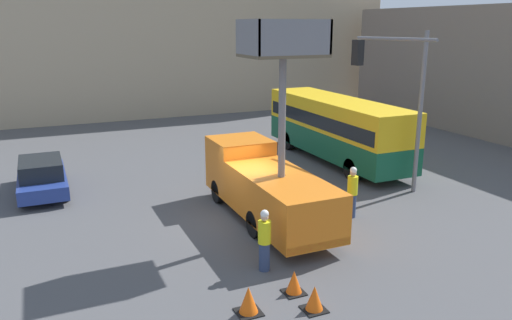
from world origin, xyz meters
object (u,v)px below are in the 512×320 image
Objects in this scene: road_worker_near_truck at (264,240)px; parked_car_curbside at (42,176)px; road_worker_directing at (352,192)px; traffic_cone_near_truck at (314,299)px; traffic_light_pole at (401,88)px; city_bus at (336,125)px; traffic_cone_far_side at (249,301)px; traffic_cone_mid_road at (294,283)px; utility_truck at (265,181)px.

road_worker_near_truck reaches higher than parked_car_curbside.
road_worker_directing is 0.42× the size of parked_car_curbside.
traffic_cone_near_truck is (-4.45, -4.92, -0.67)m from road_worker_directing.
traffic_light_pole is 1.44× the size of parked_car_curbside.
parked_car_curbside is (-14.22, 0.46, -1.13)m from city_bus.
parked_car_curbside is (-5.74, 10.02, -0.18)m from road_worker_near_truck.
city_bus is 15.14m from traffic_cone_far_side.
city_bus is 5.31× the size of road_worker_directing.
road_worker_near_truck is 11.55m from parked_car_curbside.
road_worker_directing is at bearing -13.16° from road_worker_near_truck.
traffic_cone_far_side is (-1.30, -1.89, -0.60)m from road_worker_near_truck.
road_worker_near_truck is 2.90× the size of traffic_cone_mid_road.
traffic_cone_near_truck is at bearing 0.56° from road_worker_directing.
city_bus reaches higher than traffic_cone_mid_road.
utility_truck is 5.43m from traffic_cone_mid_road.
traffic_cone_far_side is at bearing 160.77° from traffic_cone_near_truck.
road_worker_near_truck is 2.37m from traffic_cone_far_side.
utility_truck is 6.65m from traffic_light_pole.
traffic_cone_far_side is at bearing -11.28° from road_worker_directing.
traffic_light_pole is at bearing 0.63° from utility_truck.
city_bus reaches higher than road_worker_near_truck.
road_worker_near_truck is 2.61× the size of traffic_cone_far_side.
traffic_light_pole reaches higher than city_bus.
traffic_cone_near_truck is at bearing -85.06° from traffic_cone_mid_road.
road_worker_near_truck is at bearing 55.47° from traffic_cone_far_side.
parked_car_curbside is (-5.93, 11.52, 0.46)m from traffic_cone_mid_road.
utility_truck is 11.49× the size of traffic_cone_mid_road.
city_bus is 13.92m from traffic_cone_mid_road.
utility_truck is 1.59× the size of parked_car_curbside.
traffic_cone_mid_road is at bearing -124.10° from road_worker_near_truck.
parked_car_curbside is (-4.44, 11.91, 0.43)m from traffic_cone_far_side.
utility_truck is 9.84m from parked_car_curbside.
traffic_cone_near_truck reaches higher than traffic_cone_mid_road.
utility_truck is 3.99m from road_worker_near_truck.
utility_truck reaches higher than road_worker_directing.
traffic_cone_near_truck is at bearing -19.23° from traffic_cone_far_side.
traffic_cone_far_side is at bearing -165.52° from road_worker_near_truck.
parked_car_curbside is at bearing 154.45° from traffic_light_pole.
utility_truck is 6.30m from traffic_cone_near_truck.
road_worker_directing reaches higher than road_worker_near_truck.
traffic_cone_mid_road is at bearing 148.24° from city_bus.
road_worker_directing reaches higher than traffic_cone_far_side.
traffic_cone_far_side is at bearing -69.53° from parked_car_curbside.
road_worker_directing is (4.71, 2.48, 0.04)m from road_worker_near_truck.
utility_truck is 3.82× the size of road_worker_directing.
road_worker_directing is at bearing 36.06° from traffic_cone_far_side.
parked_car_curbside is at bearing -83.12° from road_worker_directing.
city_bus is at bearing 81.33° from traffic_light_pole.
road_worker_near_truck is at bearing -19.51° from road_worker_directing.
traffic_cone_mid_road is at bearing -62.77° from parked_car_curbside.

